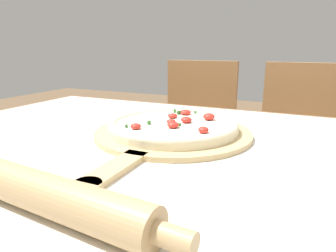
% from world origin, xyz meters
% --- Properties ---
extents(dining_table, '(1.44, 1.00, 0.74)m').
position_xyz_m(dining_table, '(0.00, 0.00, 0.65)').
color(dining_table, brown).
rests_on(dining_table, ground_plane).
extents(towel_cloth, '(1.36, 0.92, 0.00)m').
position_xyz_m(towel_cloth, '(0.00, 0.00, 0.75)').
color(towel_cloth, silver).
rests_on(towel_cloth, dining_table).
extents(pizza_peel, '(0.39, 0.55, 0.01)m').
position_xyz_m(pizza_peel, '(-0.01, 0.07, 0.75)').
color(pizza_peel, tan).
rests_on(pizza_peel, towel_cloth).
extents(pizza, '(0.32, 0.32, 0.04)m').
position_xyz_m(pizza, '(-0.01, 0.09, 0.77)').
color(pizza, beige).
rests_on(pizza, pizza_peel).
extents(rolling_pin, '(0.49, 0.09, 0.05)m').
position_xyz_m(rolling_pin, '(-0.05, -0.32, 0.78)').
color(rolling_pin, tan).
rests_on(rolling_pin, towel_cloth).
extents(chair_left, '(0.41, 0.41, 0.89)m').
position_xyz_m(chair_left, '(-0.23, 0.87, 0.52)').
color(chair_left, '#A37547').
rests_on(chair_left, ground_plane).
extents(chair_right, '(0.41, 0.41, 0.89)m').
position_xyz_m(chair_right, '(0.28, 0.87, 0.52)').
color(chair_right, '#A37547').
rests_on(chair_right, ground_plane).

